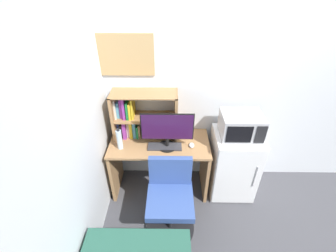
{
  "coord_description": "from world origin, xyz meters",
  "views": [
    {
      "loc": [
        -0.84,
        -2.42,
        2.41
      ],
      "look_at": [
        -0.87,
        -0.32,
        1.0
      ],
      "focal_mm": 24.69,
      "sensor_mm": 36.0,
      "label": 1
    }
  ],
  "objects_px": {
    "keyboard": "(165,147)",
    "mini_fridge": "(233,164)",
    "computer_mouse": "(192,145)",
    "wall_corkboard": "(117,55)",
    "monitor": "(167,129)",
    "water_bottle": "(119,139)",
    "microwave": "(241,125)",
    "hutch_bookshelf": "(136,115)",
    "desk_chair": "(170,202)"
  },
  "relations": [
    {
      "from": "keyboard",
      "to": "mini_fridge",
      "type": "relative_size",
      "value": 0.44
    },
    {
      "from": "computer_mouse",
      "to": "wall_corkboard",
      "type": "relative_size",
      "value": 0.12
    },
    {
      "from": "monitor",
      "to": "water_bottle",
      "type": "relative_size",
      "value": 2.21
    },
    {
      "from": "keyboard",
      "to": "water_bottle",
      "type": "bearing_deg",
      "value": -177.78
    },
    {
      "from": "microwave",
      "to": "hutch_bookshelf",
      "type": "bearing_deg",
      "value": 171.66
    },
    {
      "from": "water_bottle",
      "to": "mini_fridge",
      "type": "height_order",
      "value": "water_bottle"
    },
    {
      "from": "monitor",
      "to": "wall_corkboard",
      "type": "bearing_deg",
      "value": 146.09
    },
    {
      "from": "hutch_bookshelf",
      "to": "desk_chair",
      "type": "xyz_separation_m",
      "value": [
        0.41,
        -0.72,
        -0.64
      ]
    },
    {
      "from": "keyboard",
      "to": "computer_mouse",
      "type": "xyz_separation_m",
      "value": [
        0.31,
        0.02,
        0.01
      ]
    },
    {
      "from": "computer_mouse",
      "to": "water_bottle",
      "type": "bearing_deg",
      "value": -177.01
    },
    {
      "from": "microwave",
      "to": "wall_corkboard",
      "type": "distance_m",
      "value": 1.53
    },
    {
      "from": "mini_fridge",
      "to": "hutch_bookshelf",
      "type": "bearing_deg",
      "value": 171.52
    },
    {
      "from": "computer_mouse",
      "to": "wall_corkboard",
      "type": "height_order",
      "value": "wall_corkboard"
    },
    {
      "from": "keyboard",
      "to": "desk_chair",
      "type": "height_order",
      "value": "desk_chair"
    },
    {
      "from": "hutch_bookshelf",
      "to": "desk_chair",
      "type": "relative_size",
      "value": 0.86
    },
    {
      "from": "monitor",
      "to": "microwave",
      "type": "bearing_deg",
      "value": 4.5
    },
    {
      "from": "wall_corkboard",
      "to": "hutch_bookshelf",
      "type": "bearing_deg",
      "value": -36.48
    },
    {
      "from": "monitor",
      "to": "desk_chair",
      "type": "bearing_deg",
      "value": -85.55
    },
    {
      "from": "computer_mouse",
      "to": "mini_fridge",
      "type": "relative_size",
      "value": 0.1
    },
    {
      "from": "monitor",
      "to": "mini_fridge",
      "type": "xyz_separation_m",
      "value": [
        0.81,
        0.06,
        -0.55
      ]
    },
    {
      "from": "hutch_bookshelf",
      "to": "monitor",
      "type": "xyz_separation_m",
      "value": [
        0.37,
        -0.24,
        -0.03
      ]
    },
    {
      "from": "wall_corkboard",
      "to": "microwave",
      "type": "bearing_deg",
      "value": -12.31
    },
    {
      "from": "monitor",
      "to": "water_bottle",
      "type": "distance_m",
      "value": 0.54
    },
    {
      "from": "hutch_bookshelf",
      "to": "desk_chair",
      "type": "bearing_deg",
      "value": -60.51
    },
    {
      "from": "wall_corkboard",
      "to": "keyboard",
      "type": "bearing_deg",
      "value": -36.1
    },
    {
      "from": "computer_mouse",
      "to": "wall_corkboard",
      "type": "xyz_separation_m",
      "value": [
        -0.81,
        0.34,
        0.92
      ]
    },
    {
      "from": "water_bottle",
      "to": "desk_chair",
      "type": "relative_size",
      "value": 0.3
    },
    {
      "from": "desk_chair",
      "to": "computer_mouse",
      "type": "bearing_deg",
      "value": 64.01
    },
    {
      "from": "water_bottle",
      "to": "wall_corkboard",
      "type": "xyz_separation_m",
      "value": [
        -0.0,
        0.39,
        0.81
      ]
    },
    {
      "from": "hutch_bookshelf",
      "to": "mini_fridge",
      "type": "xyz_separation_m",
      "value": [
        1.18,
        -0.18,
        -0.59
      ]
    },
    {
      "from": "keyboard",
      "to": "desk_chair",
      "type": "xyz_separation_m",
      "value": [
        0.07,
        -0.47,
        -0.37
      ]
    },
    {
      "from": "computer_mouse",
      "to": "microwave",
      "type": "bearing_deg",
      "value": 5.48
    },
    {
      "from": "computer_mouse",
      "to": "mini_fridge",
      "type": "bearing_deg",
      "value": 5.16
    },
    {
      "from": "water_bottle",
      "to": "mini_fridge",
      "type": "distance_m",
      "value": 1.41
    },
    {
      "from": "monitor",
      "to": "computer_mouse",
      "type": "xyz_separation_m",
      "value": [
        0.28,
        0.01,
        -0.23
      ]
    },
    {
      "from": "hutch_bookshelf",
      "to": "water_bottle",
      "type": "distance_m",
      "value": 0.35
    },
    {
      "from": "monitor",
      "to": "keyboard",
      "type": "relative_size",
      "value": 1.51
    },
    {
      "from": "hutch_bookshelf",
      "to": "computer_mouse",
      "type": "bearing_deg",
      "value": -19.11
    },
    {
      "from": "keyboard",
      "to": "monitor",
      "type": "bearing_deg",
      "value": 19.6
    },
    {
      "from": "computer_mouse",
      "to": "desk_chair",
      "type": "relative_size",
      "value": 0.1
    },
    {
      "from": "microwave",
      "to": "desk_chair",
      "type": "relative_size",
      "value": 0.51
    },
    {
      "from": "computer_mouse",
      "to": "mini_fridge",
      "type": "xyz_separation_m",
      "value": [
        0.53,
        0.05,
        -0.33
      ]
    },
    {
      "from": "mini_fridge",
      "to": "microwave",
      "type": "bearing_deg",
      "value": 89.91
    },
    {
      "from": "computer_mouse",
      "to": "desk_chair",
      "type": "height_order",
      "value": "desk_chair"
    },
    {
      "from": "hutch_bookshelf",
      "to": "microwave",
      "type": "bearing_deg",
      "value": -8.34
    },
    {
      "from": "computer_mouse",
      "to": "wall_corkboard",
      "type": "distance_m",
      "value": 1.27
    },
    {
      "from": "mini_fridge",
      "to": "microwave",
      "type": "relative_size",
      "value": 1.97
    },
    {
      "from": "monitor",
      "to": "water_bottle",
      "type": "bearing_deg",
      "value": -176.82
    },
    {
      "from": "monitor",
      "to": "keyboard",
      "type": "distance_m",
      "value": 0.24
    },
    {
      "from": "hutch_bookshelf",
      "to": "keyboard",
      "type": "relative_size",
      "value": 1.94
    }
  ]
}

